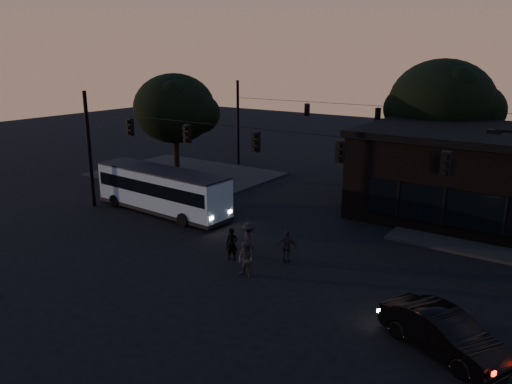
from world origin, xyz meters
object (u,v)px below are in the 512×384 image
Objects in this scene: car at (443,332)px; pedestrian_d at (249,240)px; pedestrian_a at (232,244)px; pedestrian_b at (246,260)px; pedestrian_c at (287,246)px; building at (494,176)px; bus at (162,189)px.

pedestrian_d is (-10.03, 2.96, 0.18)m from car.
pedestrian_a is 2.01m from pedestrian_b.
pedestrian_c is 0.90× the size of pedestrian_d.
building is 15.83m from pedestrian_d.
pedestrian_a is (-10.51, 2.19, 0.08)m from car.
bus is 9.01m from pedestrian_a.
pedestrian_b is 2.25m from pedestrian_d.
pedestrian_d is at bearing 97.76° from car.
pedestrian_c reaches higher than car.
pedestrian_c is at bearing 81.48° from pedestrian_b.
car is 2.71× the size of pedestrian_c.
pedestrian_a reaches higher than car.
pedestrian_b is (-8.86, 1.05, 0.09)m from car.
car is at bearing -14.06° from bus.
pedestrian_c is at bearing -117.84° from building.
pedestrian_d is (-1.86, -0.49, 0.09)m from pedestrian_c.
bus is 2.25× the size of car.
pedestrian_a is (-9.05, -13.96, -1.89)m from building.
pedestrian_a is 0.99× the size of pedestrian_b.
car is 2.69× the size of pedestrian_b.
building is 8.46× the size of pedestrian_d.
pedestrian_d is at bearing -14.82° from bus.
pedestrian_c reaches higher than pedestrian_a.
building reaches higher than pedestrian_c.
pedestrian_a is at bearing 95.84° from pedestrian_d.
pedestrian_a is (8.23, -3.58, -0.75)m from bus.
pedestrian_d is (0.48, 0.77, 0.09)m from pedestrian_a.
bus is at bearing 161.97° from pedestrian_b.
bus is at bearing -31.34° from pedestrian_c.
bus is 19.63m from car.
pedestrian_a is 0.99× the size of pedestrian_c.
pedestrian_a is 0.90× the size of pedestrian_d.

